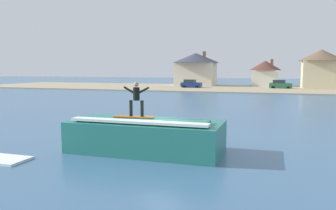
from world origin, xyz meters
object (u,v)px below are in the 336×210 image
car_far_shore (280,84)px  house_gabled_white (321,67)px  surfboard (134,117)px  surfer (136,97)px  car_near_shore (191,84)px  house_small_cottage (265,72)px  house_with_chimney (196,67)px  wave_crest (146,136)px

car_far_shore → house_gabled_white: bearing=13.1°
surfboard → surfer: 0.99m
surfer → car_near_shore: (-10.33, 52.92, -1.78)m
house_gabled_white → surfer: bearing=-104.5°
surfer → house_small_cottage: (4.13, 64.26, 0.55)m
house_with_chimney → house_small_cottage: house_with_chimney is taller
car_near_shore → car_far_shore: same height
wave_crest → house_gabled_white: bearing=75.8°
house_with_chimney → wave_crest: bearing=-79.1°
surfboard → house_gabled_white: house_gabled_white is taller
car_far_shore → house_small_cottage: size_ratio=0.61×
wave_crest → house_gabled_white: size_ratio=0.87×
house_gabled_white → house_small_cottage: (-10.78, 6.68, -1.21)m
car_near_shore → surfboard: bearing=-79.1°
car_near_shore → house_gabled_white: bearing=10.5°
wave_crest → house_small_cottage: (3.73, 64.09, 2.47)m
surfboard → house_gabled_white: (15.06, 57.58, 2.74)m
surfer → car_far_shore: 56.33m
house_gabled_white → wave_crest: bearing=-104.2°
house_small_cottage → car_near_shore: bearing=-141.9°
car_near_shore → house_with_chimney: bearing=97.2°
wave_crest → surfer: 1.97m
wave_crest → surfboard: 1.10m
car_far_shore → house_gabled_white: 8.52m
car_far_shore → house_small_cottage: (-3.23, 8.44, 2.33)m
car_far_shore → house_gabled_white: house_gabled_white is taller
wave_crest → house_gabled_white: 59.33m
car_far_shore → house_small_cottage: house_small_cottage is taller
car_near_shore → house_with_chimney: size_ratio=0.38×
car_far_shore → surfboard: bearing=-97.7°
surfer → surfboard: bearing=-179.7°
surfer → house_small_cottage: 64.40m
house_with_chimney → surfer: bearing=-79.5°
car_near_shore → house_gabled_white: house_gabled_white is taller
car_far_shore → house_with_chimney: (-18.85, 6.20, 3.55)m
car_near_shore → house_gabled_white: (25.25, 4.66, 3.54)m
car_near_shore → car_far_shore: size_ratio=0.97×
house_with_chimney → house_small_cottage: (15.62, 2.24, -1.22)m
house_with_chimney → surfboard: bearing=-79.6°
surfboard → car_far_shore: (7.51, 55.82, -0.80)m
car_near_shore → house_gabled_white: 25.92m
house_small_cottage → surfer: bearing=-93.7°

